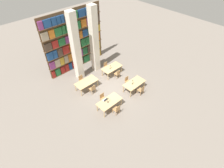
{
  "coord_description": "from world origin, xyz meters",
  "views": [
    {
      "loc": [
        -7.28,
        -7.92,
        10.36
      ],
      "look_at": [
        0.0,
        -0.14,
        0.68
      ],
      "focal_mm": 28.0,
      "sensor_mm": 36.0,
      "label": 1
    }
  ],
  "objects": [
    {
      "name": "chair_7",
      "position": [
        1.49,
        2.23,
        0.47
      ],
      "size": [
        0.42,
        0.4,
        0.87
      ],
      "rotation": [
        0.0,
        0.0,
        3.14
      ],
      "color": "tan",
      "rests_on": "ground_plane"
    },
    {
      "name": "chair_0",
      "position": [
        -1.46,
        -2.21,
        0.47
      ],
      "size": [
        0.42,
        0.4,
        0.87
      ],
      "color": "tan",
      "rests_on": "ground_plane"
    },
    {
      "name": "chair_2",
      "position": [
        1.39,
        -2.13,
        0.47
      ],
      "size": [
        0.42,
        0.4,
        0.87
      ],
      "color": "tan",
      "rests_on": "ground_plane"
    },
    {
      "name": "ground_plane",
      "position": [
        0.0,
        0.0,
        0.0
      ],
      "size": [
        40.0,
        40.0,
        0.0
      ],
      "primitive_type": "plane",
      "color": "gray"
    },
    {
      "name": "chair_3",
      "position": [
        1.39,
        -0.6,
        0.47
      ],
      "size": [
        0.42,
        0.4,
        0.87
      ],
      "rotation": [
        0.0,
        0.0,
        3.14
      ],
      "color": "tan",
      "rests_on": "ground_plane"
    },
    {
      "name": "reading_table_0",
      "position": [
        -1.49,
        -1.45,
        0.67
      ],
      "size": [
        1.88,
        0.96,
        0.76
      ],
      "color": "tan",
      "rests_on": "ground_plane"
    },
    {
      "name": "chair_1",
      "position": [
        -1.46,
        -0.69,
        0.47
      ],
      "size": [
        0.42,
        0.4,
        0.87
      ],
      "rotation": [
        0.0,
        0.0,
        3.14
      ],
      "color": "tan",
      "rests_on": "ground_plane"
    },
    {
      "name": "desk_lamp_1",
      "position": [
        1.18,
        -1.34,
        1.04
      ],
      "size": [
        0.14,
        0.14,
        0.42
      ],
      "color": "brown",
      "rests_on": "reading_table_1"
    },
    {
      "name": "chair_5",
      "position": [
        -1.4,
        2.21,
        0.47
      ],
      "size": [
        0.42,
        0.4,
        0.87
      ],
      "rotation": [
        0.0,
        0.0,
        3.14
      ],
      "color": "tan",
      "rests_on": "ground_plane"
    },
    {
      "name": "reading_table_3",
      "position": [
        1.5,
        1.47,
        0.67
      ],
      "size": [
        1.88,
        0.96,
        0.76
      ],
      "color": "tan",
      "rests_on": "ground_plane"
    },
    {
      "name": "pillar_left",
      "position": [
        -0.95,
        3.13,
        3.0
      ],
      "size": [
        0.59,
        0.59,
        6.0
      ],
      "color": "silver",
      "rests_on": "ground_plane"
    },
    {
      "name": "chair_6",
      "position": [
        1.49,
        0.7,
        0.47
      ],
      "size": [
        0.42,
        0.4,
        0.87
      ],
      "color": "tan",
      "rests_on": "ground_plane"
    },
    {
      "name": "reading_table_1",
      "position": [
        1.38,
        -1.36,
        0.67
      ],
      "size": [
        1.88,
        0.96,
        0.76
      ],
      "color": "tan",
      "rests_on": "ground_plane"
    },
    {
      "name": "bookshelf_bank",
      "position": [
        -0.02,
        4.71,
        2.64
      ],
      "size": [
        5.94,
        0.35,
        5.5
      ],
      "color": "brown",
      "rests_on": "ground_plane"
    },
    {
      "name": "chair_4",
      "position": [
        -1.4,
        0.69,
        0.47
      ],
      "size": [
        0.42,
        0.4,
        0.87
      ],
      "color": "tan",
      "rests_on": "ground_plane"
    },
    {
      "name": "laptop",
      "position": [
        -1.65,
        -1.16,
        0.79
      ],
      "size": [
        0.32,
        0.22,
        0.21
      ],
      "rotation": [
        0.0,
        0.0,
        3.14
      ],
      "color": "silver",
      "rests_on": "reading_table_0"
    },
    {
      "name": "desk_lamp_2",
      "position": [
        1.25,
        1.42,
        1.02
      ],
      "size": [
        0.14,
        0.14,
        0.39
      ],
      "color": "brown",
      "rests_on": "reading_table_3"
    },
    {
      "name": "reading_table_2",
      "position": [
        -1.43,
        1.45,
        0.67
      ],
      "size": [
        1.88,
        0.96,
        0.76
      ],
      "color": "tan",
      "rests_on": "ground_plane"
    },
    {
      "name": "desk_lamp_0",
      "position": [
        -1.62,
        -1.45,
        1.07
      ],
      "size": [
        0.14,
        0.14,
        0.47
      ],
      "color": "brown",
      "rests_on": "reading_table_0"
    },
    {
      "name": "pillar_center",
      "position": [
        0.95,
        3.13,
        3.0
      ],
      "size": [
        0.59,
        0.59,
        6.0
      ],
      "color": "silver",
      "rests_on": "ground_plane"
    }
  ]
}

